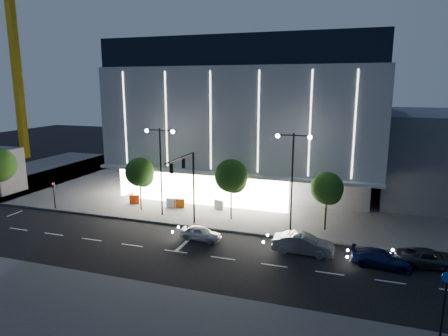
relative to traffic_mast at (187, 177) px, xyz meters
name	(u,v)px	position (x,y,z in m)	size (l,w,h in m)	color
ground	(162,242)	(-1.00, -3.34, -5.03)	(160.00, 160.00, 0.00)	black
sidewalk_museum	(275,182)	(4.00, 20.66, -4.95)	(70.00, 40.00, 0.15)	#474747
sidewalk_near	(143,334)	(4.00, -15.34, -4.95)	(70.00, 10.00, 0.15)	#474747
museum	(259,115)	(1.98, 18.97, 4.25)	(30.00, 25.80, 18.00)	#4C4C51
traffic_mast	(187,177)	(0.00, 0.00, 0.00)	(0.33, 5.89, 7.07)	black
street_lamp_west	(161,159)	(-4.00, 2.66, 0.93)	(3.16, 0.36, 9.00)	black
street_lamp_east	(292,167)	(9.00, 2.66, 0.93)	(3.16, 0.36, 9.00)	black
ped_signal_far	(54,192)	(-16.00, 1.16, -3.14)	(0.22, 0.24, 3.00)	black
cycle_sign_pole	(444,301)	(19.00, -10.85, -2.74)	(0.56, 0.13, 4.00)	black
tower_crane	(19,41)	(-41.92, 24.66, 15.48)	(32.00, 2.00, 28.50)	gold
tree_left	(140,174)	(-6.97, 3.68, -0.99)	(3.02, 3.02, 5.72)	black
tree_mid	(232,178)	(3.03, 3.68, -0.69)	(3.25, 3.25, 6.15)	black
tree_right	(327,190)	(12.03, 3.68, -1.14)	(2.91, 2.91, 5.51)	black
car_lead	(201,233)	(2.00, -1.94, -4.41)	(1.46, 3.63, 1.24)	#B9BCC2
car_second	(303,244)	(10.73, -1.95, -4.24)	(1.67, 4.79, 1.58)	gray
car_third	(381,258)	(16.50, -2.52, -4.41)	(1.74, 4.29, 1.24)	#121A46
car_fourth	(429,258)	(19.85, -1.39, -4.39)	(2.11, 4.58, 1.27)	#313236
barrier_a	(135,199)	(-8.73, 5.24, -4.38)	(1.10, 0.25, 1.00)	#F1380D
barrier_b	(171,203)	(-4.27, 5.31, -4.38)	(1.10, 0.25, 1.00)	white
barrier_c	(180,203)	(-3.35, 5.44, -4.38)	(1.10, 0.25, 1.00)	#D65A0B
barrier_d	(219,205)	(0.82, 6.32, -4.38)	(1.10, 0.25, 1.00)	silver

